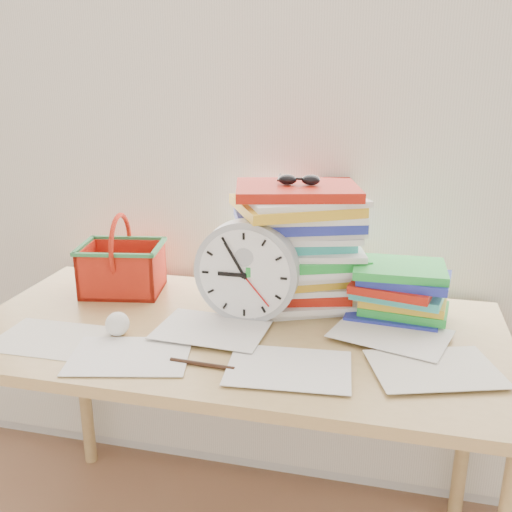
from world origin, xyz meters
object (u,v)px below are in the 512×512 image
(clock, at_px, (247,271))
(basket, at_px, (121,254))
(book_stack, at_px, (399,292))
(desk, at_px, (234,354))
(paper_stack, at_px, (298,245))

(clock, height_order, basket, clock)
(book_stack, bearing_deg, desk, -158.50)
(paper_stack, distance_m, basket, 0.53)
(book_stack, height_order, basket, basket)
(paper_stack, bearing_deg, desk, -120.03)
(clock, bearing_deg, book_stack, 13.83)
(book_stack, xyz_separation_m, basket, (-0.81, 0.02, 0.04))
(paper_stack, relative_size, basket, 1.50)
(clock, bearing_deg, basket, 164.78)
(book_stack, relative_size, basket, 1.10)
(desk, height_order, book_stack, book_stack)
(paper_stack, distance_m, clock, 0.19)
(clock, distance_m, book_stack, 0.41)
(basket, bearing_deg, clock, -25.47)
(desk, height_order, basket, basket)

